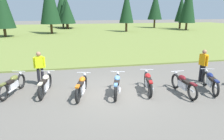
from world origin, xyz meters
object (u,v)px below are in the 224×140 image
(motorcycle_sky_blue, at_px, (117,85))
(motorcycle_red, at_px, (148,82))
(motorcycle_navy, at_px, (210,81))
(rider_with_back_turned, at_px, (40,66))
(motorcycle_olive, at_px, (13,84))
(motorcycle_cream, at_px, (45,84))
(rider_in_hivis_vest, at_px, (203,64))
(motorcycle_maroon, at_px, (184,84))
(motorcycle_orange, at_px, (82,86))

(motorcycle_sky_blue, height_order, motorcycle_red, same)
(motorcycle_navy, xyz_separation_m, rider_with_back_turned, (-7.63, 2.32, 0.51))
(motorcycle_olive, bearing_deg, motorcycle_sky_blue, -12.38)
(motorcycle_cream, bearing_deg, rider_in_hivis_vest, -0.15)
(motorcycle_maroon, relative_size, rider_with_back_turned, 1.26)
(motorcycle_red, relative_size, rider_in_hivis_vest, 1.24)
(motorcycle_orange, xyz_separation_m, motorcycle_red, (2.96, -0.09, 0.00))
(motorcycle_navy, bearing_deg, motorcycle_cream, 170.76)
(motorcycle_sky_blue, xyz_separation_m, motorcycle_red, (1.45, 0.05, 0.00))
(motorcycle_olive, height_order, motorcycle_navy, same)
(rider_with_back_turned, bearing_deg, motorcycle_maroon, -21.20)
(motorcycle_orange, xyz_separation_m, motorcycle_navy, (5.77, -0.57, 0.00))
(motorcycle_cream, xyz_separation_m, rider_in_hivis_vest, (7.67, -0.02, 0.51))
(rider_with_back_turned, height_order, rider_in_hivis_vest, same)
(motorcycle_olive, xyz_separation_m, rider_with_back_turned, (1.06, 0.92, 0.51))
(motorcycle_maroon, relative_size, rider_in_hivis_vest, 1.26)
(rider_with_back_turned, distance_m, rider_in_hivis_vest, 8.07)
(motorcycle_olive, distance_m, rider_in_hivis_vest, 9.06)
(motorcycle_navy, xyz_separation_m, rider_in_hivis_vest, (0.36, 1.17, 0.51))
(rider_in_hivis_vest, bearing_deg, motorcycle_maroon, -144.24)
(motorcycle_maroon, bearing_deg, motorcycle_navy, 3.93)
(motorcycle_olive, relative_size, motorcycle_cream, 0.97)
(motorcycle_cream, height_order, motorcycle_orange, same)
(motorcycle_cream, xyz_separation_m, rider_with_back_turned, (-0.32, 1.13, 0.51))
(motorcycle_olive, height_order, motorcycle_maroon, same)
(motorcycle_navy, bearing_deg, motorcycle_maroon, -176.07)
(motorcycle_olive, distance_m, motorcycle_orange, 3.03)
(rider_in_hivis_vest, bearing_deg, motorcycle_sky_blue, -170.93)
(motorcycle_maroon, height_order, rider_with_back_turned, rider_with_back_turned)
(motorcycle_orange, bearing_deg, motorcycle_maroon, -8.71)
(motorcycle_sky_blue, bearing_deg, motorcycle_cream, 166.05)
(motorcycle_red, bearing_deg, motorcycle_olive, 171.11)
(rider_in_hivis_vest, bearing_deg, motorcycle_red, -167.81)
(motorcycle_olive, distance_m, motorcycle_navy, 8.80)
(motorcycle_sky_blue, relative_size, motorcycle_red, 0.99)
(rider_with_back_turned, bearing_deg, motorcycle_olive, -139.03)
(motorcycle_olive, bearing_deg, motorcycle_cream, -8.85)
(motorcycle_olive, bearing_deg, motorcycle_navy, -9.18)
(motorcycle_olive, xyz_separation_m, motorcycle_cream, (1.38, -0.21, 0.00))
(motorcycle_red, bearing_deg, motorcycle_sky_blue, -177.93)
(rider_with_back_turned, bearing_deg, motorcycle_navy, -16.93)
(motorcycle_cream, xyz_separation_m, motorcycle_maroon, (5.91, -1.28, 0.00))
(motorcycle_maroon, distance_m, motorcycle_navy, 1.40)
(motorcycle_olive, height_order, motorcycle_sky_blue, same)
(motorcycle_cream, height_order, rider_with_back_turned, rider_with_back_turned)
(motorcycle_cream, distance_m, motorcycle_orange, 1.66)
(motorcycle_sky_blue, height_order, motorcycle_navy, same)
(motorcycle_orange, xyz_separation_m, rider_with_back_turned, (-1.86, 1.75, 0.51))
(motorcycle_maroon, bearing_deg, motorcycle_cream, 167.74)
(motorcycle_cream, bearing_deg, motorcycle_red, -8.91)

